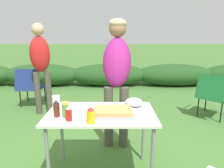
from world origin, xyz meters
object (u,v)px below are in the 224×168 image
at_px(plate_stack, 79,107).
at_px(standing_person_in_red_jacket, 117,67).
at_px(ketchup_bottle, 69,113).
at_px(camp_chair_green_behind_table, 31,85).
at_px(paper_cup_stack, 57,103).
at_px(camp_chair_near_hedge, 213,94).
at_px(folding_table, 102,119).
at_px(bbq_sauce_bottle, 57,109).
at_px(food_tray, 113,112).
at_px(mustard_bottle, 91,115).
at_px(relish_jar, 66,110).
at_px(standing_person_in_gray_fleece, 41,60).
at_px(mixing_bowl, 134,102).

bearing_deg(plate_stack, standing_person_in_red_jacket, 55.70).
bearing_deg(ketchup_bottle, camp_chair_green_behind_table, 119.29).
relative_size(plate_stack, paper_cup_stack, 1.47).
distance_m(plate_stack, camp_chair_green_behind_table, 2.52).
height_order(ketchup_bottle, camp_chair_near_hedge, ketchup_bottle).
xyz_separation_m(folding_table, standing_person_in_red_jacket, (0.18, 0.73, 0.42)).
bearing_deg(bbq_sauce_bottle, food_tray, 6.28).
height_order(folding_table, bbq_sauce_bottle, bbq_sauce_bottle).
bearing_deg(food_tray, mustard_bottle, -133.35).
bearing_deg(bbq_sauce_bottle, plate_stack, 50.43).
bearing_deg(camp_chair_green_behind_table, relish_jar, -62.98).
bearing_deg(standing_person_in_gray_fleece, plate_stack, -76.66).
height_order(mixing_bowl, camp_chair_green_behind_table, camp_chair_green_behind_table).
distance_m(food_tray, plate_stack, 0.39).
bearing_deg(mixing_bowl, plate_stack, -172.90).
bearing_deg(paper_cup_stack, relish_jar, -49.08).
xyz_separation_m(plate_stack, bbq_sauce_bottle, (-0.18, -0.22, 0.07)).
bearing_deg(paper_cup_stack, standing_person_in_gray_fleece, 113.31).
relative_size(food_tray, mustard_bottle, 2.83).
bearing_deg(mixing_bowl, ketchup_bottle, -148.89).
distance_m(ketchup_bottle, camp_chair_near_hedge, 2.85).
bearing_deg(paper_cup_stack, folding_table, -4.46).
bearing_deg(standing_person_in_gray_fleece, paper_cup_stack, -83.48).
bearing_deg(food_tray, mixing_bowl, 44.39).
relative_size(folding_table, camp_chair_green_behind_table, 1.32).
bearing_deg(standing_person_in_red_jacket, mustard_bottle, -100.10).
distance_m(folding_table, paper_cup_stack, 0.49).
height_order(bbq_sauce_bottle, standing_person_in_red_jacket, standing_person_in_red_jacket).
bearing_deg(ketchup_bottle, standing_person_in_red_jacket, 63.51).
bearing_deg(standing_person_in_gray_fleece, bbq_sauce_bottle, -84.01).
height_order(mustard_bottle, standing_person_in_red_jacket, standing_person_in_red_jacket).
relative_size(ketchup_bottle, camp_chair_near_hedge, 0.17).
bearing_deg(plate_stack, camp_chair_near_hedge, 33.36).
xyz_separation_m(mustard_bottle, camp_chair_green_behind_table, (-1.55, 2.45, -0.34)).
relative_size(paper_cup_stack, camp_chair_green_behind_table, 0.20).
xyz_separation_m(ketchup_bottle, camp_chair_green_behind_table, (-1.34, 2.40, -0.34)).
bearing_deg(plate_stack, standing_person_in_gray_fleece, 120.13).
xyz_separation_m(mustard_bottle, standing_person_in_gray_fleece, (-1.15, 2.06, 0.23)).
bearing_deg(relish_jar, bbq_sauce_bottle, 173.99).
distance_m(paper_cup_stack, standing_person_in_gray_fleece, 1.94).
relative_size(ketchup_bottle, mustard_bottle, 0.95).
distance_m(food_tray, ketchup_bottle, 0.43).
bearing_deg(mustard_bottle, folding_table, 72.98).
bearing_deg(camp_chair_green_behind_table, mustard_bottle, -59.91).
distance_m(plate_stack, camp_chair_near_hedge, 2.63).
bearing_deg(standing_person_in_red_jacket, standing_person_in_gray_fleece, 147.01).
height_order(plate_stack, paper_cup_stack, paper_cup_stack).
height_order(plate_stack, camp_chair_near_hedge, camp_chair_near_hedge).
bearing_deg(mixing_bowl, bbq_sauce_bottle, -159.41).
height_order(relish_jar, standing_person_in_red_jacket, standing_person_in_red_jacket).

